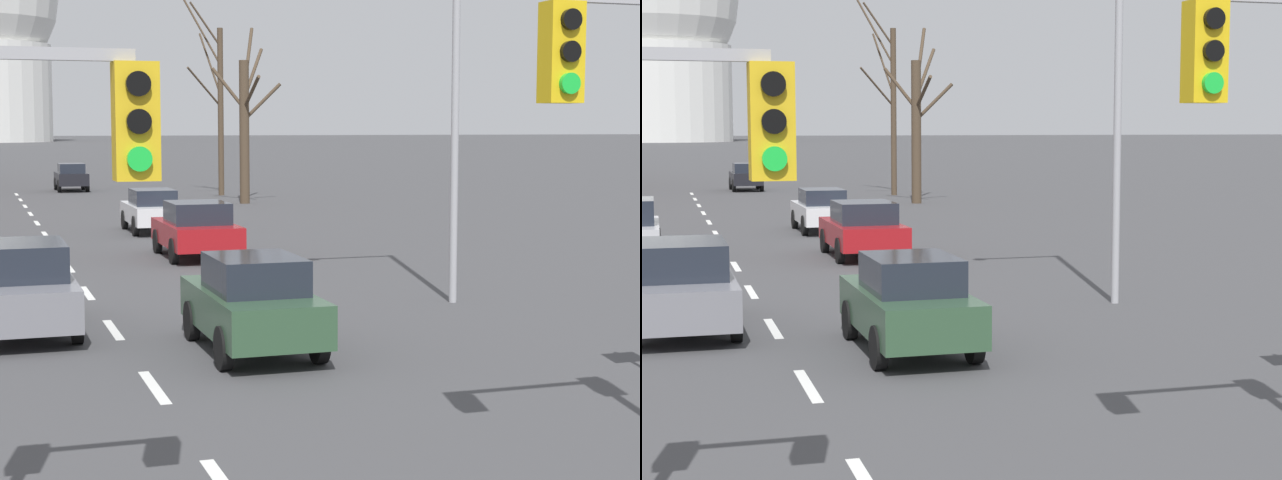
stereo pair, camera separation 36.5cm
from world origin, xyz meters
The scene contains 21 objects.
lane_stripe_2 centered at (0.00, 11.06, 0.00)m, with size 0.16×2.00×0.01m, color silver.
lane_stripe_3 centered at (0.00, 15.56, 0.00)m, with size 0.16×2.00×0.01m, color silver.
lane_stripe_4 centered at (0.00, 20.06, 0.00)m, with size 0.16×2.00×0.01m, color silver.
lane_stripe_5 centered at (0.00, 24.56, 0.00)m, with size 0.16×2.00×0.01m, color silver.
lane_stripe_6 centered at (0.00, 29.06, 0.00)m, with size 0.16×2.00×0.01m, color silver.
lane_stripe_7 centered at (0.00, 33.56, 0.00)m, with size 0.16×2.00×0.01m, color silver.
lane_stripe_8 centered at (0.00, 38.06, 0.00)m, with size 0.16×2.00×0.01m, color silver.
lane_stripe_9 centered at (0.00, 42.56, 0.00)m, with size 0.16×2.00×0.01m, color silver.
lane_stripe_10 centered at (0.00, 47.06, 0.00)m, with size 0.16×2.00×0.01m, color silver.
lane_stripe_11 centered at (0.00, 51.56, 0.00)m, with size 0.16×2.00×0.01m, color silver.
lane_stripe_12 centered at (0.00, 56.06, 0.00)m, with size 0.16×2.00×0.01m, color silver.
traffic_signal_near_left centered at (-2.06, 4.97, 3.40)m, with size 1.87×0.34×4.50m.
street_lamp_right centered at (6.75, 16.42, 5.83)m, with size 2.58×0.36×9.61m.
sedan_near_left centered at (1.94, 12.94, 0.82)m, with size 1.70×3.92×1.60m.
sedan_near_right centered at (-1.57, 15.81, 0.82)m, with size 1.86×4.38×1.65m.
sedan_mid_centre centered at (3.62, 25.65, 0.81)m, with size 1.93×4.22×1.58m.
sedan_far_right centered at (3.62, 33.26, 0.78)m, with size 1.72×4.19×1.50m.
sedan_distant_centre centered at (3.10, 58.19, 0.82)m, with size 1.72×3.90×1.57m.
bare_tree_right_near centered at (10.14, 45.73, 3.88)m, with size 3.19×4.13×8.44m.
bare_tree_right_far centered at (10.25, 51.97, 4.92)m, with size 2.21×3.03×10.53m.
capitol_dome centered at (0.00, 254.80, 25.52)m, with size 37.10×37.10×52.40m.
Camera 2 is at (-2.04, -3.87, 3.69)m, focal length 60.00 mm.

